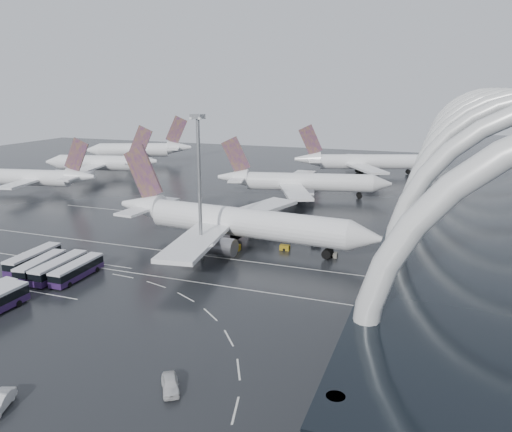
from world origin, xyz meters
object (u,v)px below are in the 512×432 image
(airliner_main, at_px, (234,222))
(jet_remote_mid, at_px, (103,163))
(gse_cart_belly_d, at_px, (332,255))
(bus_row_near_c, at_px, (59,268))
(jet_remote_far, at_px, (141,150))
(airliner_gate_c, at_px, (362,162))
(bus_row_near_d, at_px, (77,270))
(floodlight_mast, at_px, (199,171))
(airliner_gate_b, at_px, (300,182))
(jet_remote_west, at_px, (38,178))
(gse_cart_belly_e, at_px, (308,233))
(gse_cart_belly_b, at_px, (316,243))
(gse_cart_belly_c, at_px, (235,247))
(bus_row_near_a, at_px, (33,259))
(van_curve_b, at_px, (170,384))
(gse_cart_belly_a, at_px, (285,247))
(bus_row_near_b, at_px, (41,266))

(airliner_main, distance_m, jet_remote_mid, 107.82)
(airliner_main, xyz_separation_m, gse_cart_belly_d, (22.81, -0.39, -4.92))
(bus_row_near_c, bearing_deg, jet_remote_far, 24.87)
(airliner_gate_c, bearing_deg, bus_row_near_d, -123.09)
(floodlight_mast, bearing_deg, airliner_gate_b, 87.54)
(airliner_main, bearing_deg, jet_remote_west, 164.00)
(gse_cart_belly_e, bearing_deg, bus_row_near_d, -127.93)
(gse_cart_belly_b, bearing_deg, airliner_gate_b, 109.66)
(bus_row_near_d, bearing_deg, gse_cart_belly_c, -41.33)
(bus_row_near_a, xyz_separation_m, gse_cart_belly_c, (33.35, 24.22, -1.16))
(van_curve_b, bearing_deg, airliner_main, 70.79)
(van_curve_b, bearing_deg, jet_remote_mid, 95.31)
(jet_remote_west, xyz_separation_m, floodlight_mast, (83.62, -43.07, 13.92))
(gse_cart_belly_a, distance_m, gse_cart_belly_b, 7.97)
(jet_remote_west, bearing_deg, floodlight_mast, 141.89)
(airliner_main, xyz_separation_m, bus_row_near_c, (-23.52, -29.55, -3.66))
(airliner_gate_b, relative_size, gse_cart_belly_c, 23.25)
(airliner_gate_c, xyz_separation_m, bus_row_near_b, (-40.16, -135.69, -3.44))
(jet_remote_mid, xyz_separation_m, jet_remote_far, (-7.92, 39.49, 0.37))
(bus_row_near_a, bearing_deg, jet_remote_far, 21.31)
(bus_row_near_d, relative_size, gse_cart_belly_c, 5.30)
(jet_remote_west, relative_size, jet_remote_mid, 0.92)
(jet_remote_far, relative_size, gse_cart_belly_e, 24.23)
(van_curve_b, bearing_deg, bus_row_near_c, 112.47)
(jet_remote_far, distance_m, floodlight_mast, 148.43)
(airliner_gate_c, distance_m, gse_cart_belly_a, 105.25)
(airliner_main, distance_m, airliner_gate_b, 54.94)
(bus_row_near_b, xyz_separation_m, gse_cart_belly_b, (45.44, 36.05, -1.12))
(bus_row_near_a, bearing_deg, bus_row_near_c, -107.97)
(jet_remote_mid, height_order, gse_cart_belly_b, jet_remote_mid)
(gse_cart_belly_c, bearing_deg, bus_row_near_d, -129.31)
(airliner_main, height_order, airliner_gate_c, airliner_main)
(gse_cart_belly_a, bearing_deg, airliner_gate_b, 102.12)
(airliner_main, distance_m, bus_row_near_b, 40.91)
(gse_cart_belly_b, bearing_deg, bus_row_near_d, -136.57)
(airliner_gate_c, relative_size, van_curve_b, 11.42)
(airliner_main, distance_m, bus_row_near_a, 42.17)
(bus_row_near_c, height_order, gse_cart_belly_b, bus_row_near_c)
(jet_remote_west, xyz_separation_m, bus_row_near_c, (62.69, -61.26, -3.08))
(airliner_gate_b, xyz_separation_m, van_curve_b, (14.56, -109.51, -4.08))
(gse_cart_belly_c, bearing_deg, bus_row_near_b, -137.76)
(jet_remote_west, bearing_deg, airliner_gate_b, -175.82)
(jet_remote_far, xyz_separation_m, bus_row_near_c, (69.67, -135.02, -3.87))
(gse_cart_belly_d, bearing_deg, airliner_gate_c, 95.61)
(jet_remote_west, distance_m, floodlight_mast, 95.08)
(floodlight_mast, distance_m, gse_cart_belly_e, 35.14)
(gse_cart_belly_e, bearing_deg, gse_cart_belly_d, -57.44)
(van_curve_b, bearing_deg, gse_cart_belly_a, 58.63)
(bus_row_near_a, distance_m, gse_cart_belly_d, 60.98)
(bus_row_near_a, distance_m, gse_cart_belly_e, 61.47)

